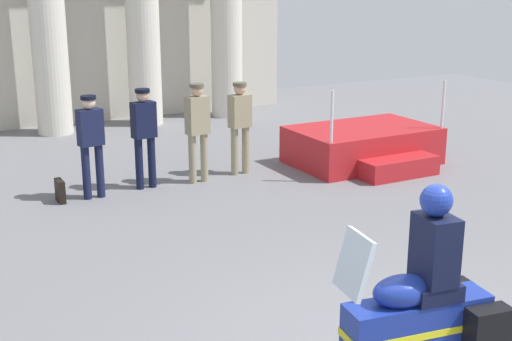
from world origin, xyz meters
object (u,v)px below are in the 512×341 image
officer_in_row_3 (240,121)px  officer_in_row_1 (144,130)px  officer_in_row_2 (198,125)px  officer_in_row_0 (91,138)px  motorcycle_with_rider (425,315)px  reviewing_stand (365,147)px  briefcase_on_ground (60,191)px

officer_in_row_3 → officer_in_row_1: bearing=-7.5°
officer_in_row_3 → officer_in_row_2: bearing=0.2°
officer_in_row_0 → officer_in_row_2: size_ratio=0.97×
officer_in_row_0 → motorcycle_with_rider: bearing=89.2°
reviewing_stand → officer_in_row_1: bearing=173.2°
briefcase_on_ground → officer_in_row_3: bearing=1.5°
officer_in_row_3 → briefcase_on_ground: bearing=-6.5°
officer_in_row_1 → officer_in_row_2: officer_in_row_2 is taller
officer_in_row_2 → officer_in_row_3: size_ratio=1.04×
officer_in_row_0 → briefcase_on_ground: 0.96m
officer_in_row_0 → reviewing_stand: bearing=167.7°
officer_in_row_0 → officer_in_row_3: 2.70m
officer_in_row_2 → officer_in_row_3: 0.88m
officer_in_row_2 → briefcase_on_ground: size_ratio=4.74×
officer_in_row_0 → briefcase_on_ground: (-0.53, 0.05, -0.80)m
officer_in_row_0 → officer_in_row_1: 0.93m
reviewing_stand → officer_in_row_3: officer_in_row_3 is taller
officer_in_row_1 → briefcase_on_ground: size_ratio=4.65×
officer_in_row_0 → officer_in_row_3: officer_in_row_0 is taller
officer_in_row_0 → officer_in_row_1: (0.92, 0.12, 0.01)m
motorcycle_with_rider → reviewing_stand: bearing=-115.0°
officer_in_row_0 → officer_in_row_3: size_ratio=1.01×
reviewing_stand → officer_in_row_2: bearing=173.2°
officer_in_row_2 → officer_in_row_3: bearing=-179.8°
reviewing_stand → briefcase_on_ground: size_ratio=7.34×
motorcycle_with_rider → briefcase_on_ground: motorcycle_with_rider is taller
reviewing_stand → officer_in_row_2: (-3.24, 0.39, 0.67)m
motorcycle_with_rider → officer_in_row_3: bearing=-96.5°
officer_in_row_0 → motorcycle_with_rider: 6.80m
briefcase_on_ground → officer_in_row_0: bearing=-5.0°
reviewing_stand → officer_in_row_1: size_ratio=1.58×
officer_in_row_3 → briefcase_on_ground: (-3.22, -0.09, -0.79)m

